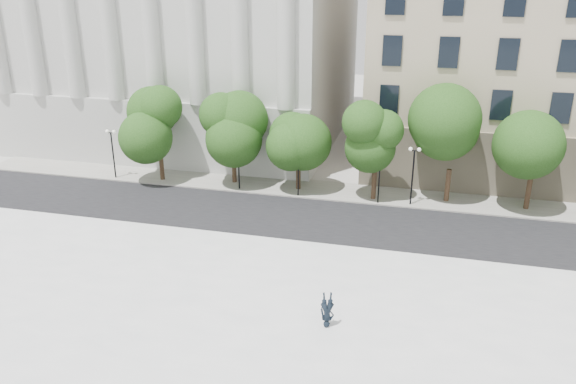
# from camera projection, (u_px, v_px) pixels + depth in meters

# --- Properties ---
(plaza) EXTENTS (44.00, 22.00, 0.45)m
(plaza) POSITION_uv_depth(u_px,v_px,m) (247.00, 351.00, 24.96)
(plaza) COLOR white
(plaza) RESTS_ON ground
(street) EXTENTS (60.00, 8.00, 0.02)m
(street) POSITION_uv_depth(u_px,v_px,m) (314.00, 222.00, 38.60)
(street) COLOR black
(street) RESTS_ON ground
(far_sidewalk) EXTENTS (60.00, 4.00, 0.12)m
(far_sidewalk) POSITION_uv_depth(u_px,v_px,m) (330.00, 191.00, 44.01)
(far_sidewalk) COLOR #AAA69D
(far_sidewalk) RESTS_ON ground
(building_west) EXTENTS (31.50, 27.65, 25.60)m
(building_west) POSITION_uv_depth(u_px,v_px,m) (192.00, 7.00, 56.43)
(building_west) COLOR #B6B6B1
(building_west) RESTS_ON ground
(traffic_light_west) EXTENTS (0.69, 1.74, 4.18)m
(traffic_light_west) POSITION_uv_depth(u_px,v_px,m) (298.00, 151.00, 41.66)
(traffic_light_west) COLOR black
(traffic_light_west) RESTS_ON ground
(traffic_light_east) EXTENTS (0.83, 1.61, 4.14)m
(traffic_light_east) POSITION_uv_depth(u_px,v_px,m) (381.00, 157.00, 40.30)
(traffic_light_east) COLOR black
(traffic_light_east) RESTS_ON ground
(person_lying) EXTENTS (1.01, 1.90, 0.49)m
(person_lying) POSITION_uv_depth(u_px,v_px,m) (327.00, 322.00, 26.27)
(person_lying) COLOR black
(person_lying) RESTS_ON plaza
(street_trees) EXTENTS (38.61, 5.06, 7.03)m
(street_trees) POSITION_uv_depth(u_px,v_px,m) (372.00, 138.00, 41.29)
(street_trees) COLOR #382619
(street_trees) RESTS_ON ground
(lamp_posts) EXTENTS (36.86, 0.28, 4.48)m
(lamp_posts) POSITION_uv_depth(u_px,v_px,m) (329.00, 160.00, 41.66)
(lamp_posts) COLOR black
(lamp_posts) RESTS_ON ground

